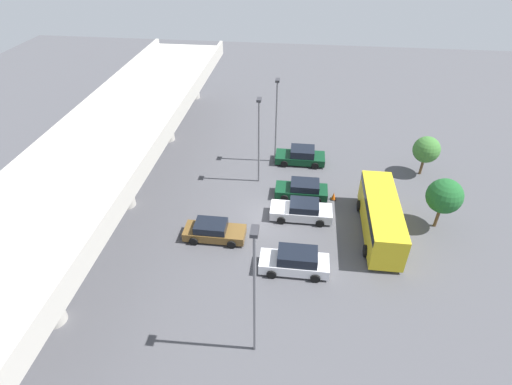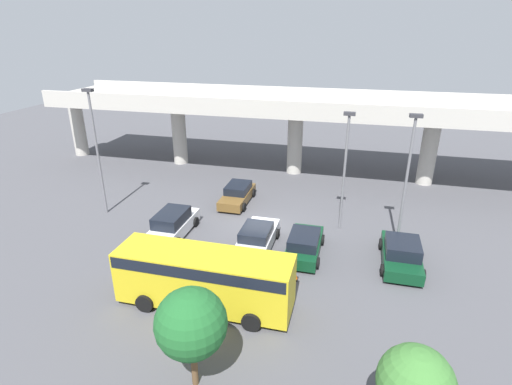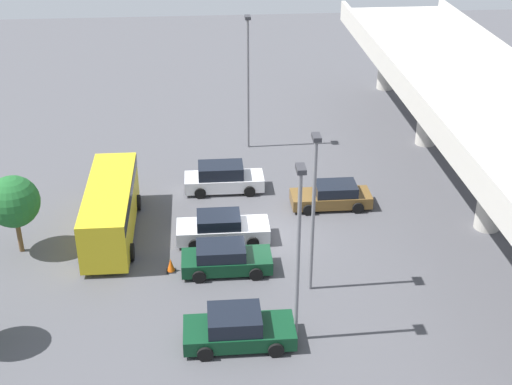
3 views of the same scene
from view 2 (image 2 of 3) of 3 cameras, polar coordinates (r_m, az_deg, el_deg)
ground_plane at (r=26.36m, az=1.16°, el=-5.49°), size 96.33×96.33×0.00m
highway_overpass at (r=35.54m, az=5.76°, el=11.65°), size 46.30×7.94×7.13m
parked_car_0 at (r=26.03m, az=-11.79°, el=-4.43°), size 2.03×4.60×1.67m
parked_car_1 at (r=30.30m, az=-2.65°, el=-0.23°), size 2.02×4.46×1.40m
parked_car_2 at (r=24.05m, az=0.13°, el=-6.56°), size 2.09×4.76×1.49m
parked_car_3 at (r=23.63m, az=6.91°, el=-7.34°), size 2.07×4.33×1.43m
parked_car_4 at (r=23.95m, az=20.07°, el=-8.17°), size 2.24×4.62×1.54m
shuttle_bus at (r=19.21m, az=-7.40°, el=-11.64°), size 8.34×2.60×2.79m
lamp_post_near_aisle at (r=29.18m, az=-21.86°, el=6.42°), size 0.70×0.35×8.76m
lamp_post_mid_lot at (r=25.50m, az=12.62°, el=4.10°), size 0.70×0.35×7.75m
lamp_post_by_overpass at (r=24.53m, az=20.84°, el=2.79°), size 0.70×0.35×8.04m
tree_front_left at (r=14.85m, az=-9.26°, el=-17.99°), size 2.59×2.59×4.13m
tree_front_centre at (r=14.12m, az=21.82°, el=-24.01°), size 2.33×2.33×3.68m
traffic_cone at (r=21.63m, az=5.47°, el=-11.48°), size 0.44×0.44×0.70m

